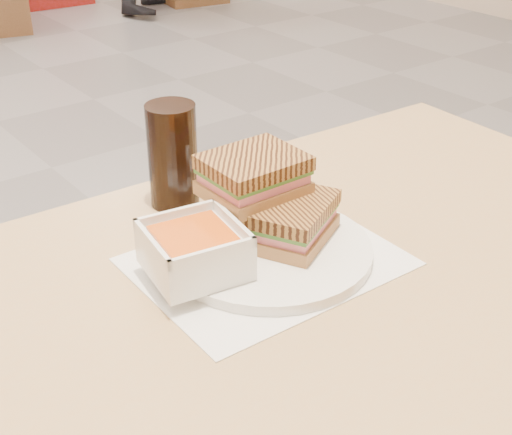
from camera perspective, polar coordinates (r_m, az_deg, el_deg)
main_table at (r=1.00m, az=2.75°, el=-10.07°), size 1.23×0.75×0.75m
tray_liner at (r=0.96m, az=0.84°, el=-3.46°), size 0.33×0.26×0.00m
plate at (r=0.97m, az=1.02°, el=-2.57°), size 0.27×0.27×0.01m
soup_bowl at (r=0.90m, az=-4.80°, el=-2.66°), size 0.13×0.13×0.06m
panini_lower at (r=0.97m, az=2.53°, el=-0.16°), size 0.16×0.15×0.06m
panini_upper at (r=0.97m, az=-0.19°, el=3.29°), size 0.13×0.11×0.06m
cola_glass at (r=1.08m, az=-6.50°, el=4.80°), size 0.07×0.07×0.16m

